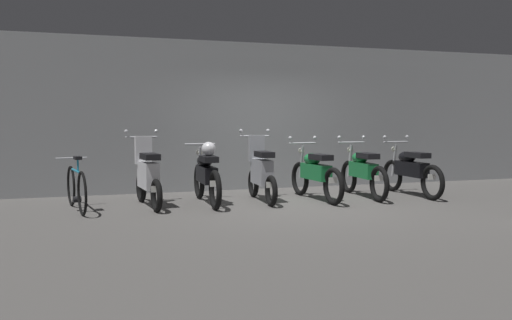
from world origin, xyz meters
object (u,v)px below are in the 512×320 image
at_px(motorbike_slot_0, 148,175).
at_px(motorbike_slot_4, 363,171).
at_px(motorbike_slot_3, 315,173).
at_px(motorbike_slot_1, 206,174).
at_px(bicycle, 76,188).
at_px(motorbike_slot_2, 261,172).
at_px(motorbike_slot_5, 411,170).

distance_m(motorbike_slot_0, motorbike_slot_4, 3.99).
distance_m(motorbike_slot_0, motorbike_slot_3, 2.99).
relative_size(motorbike_slot_1, bicycle, 1.14).
height_order(motorbike_slot_3, motorbike_slot_4, same).
bearing_deg(motorbike_slot_3, motorbike_slot_1, 176.33).
height_order(motorbike_slot_1, motorbike_slot_2, motorbike_slot_2).
xyz_separation_m(motorbike_slot_3, bicycle, (-4.12, 0.08, -0.13)).
distance_m(motorbike_slot_0, motorbike_slot_2, 2.00).
xyz_separation_m(motorbike_slot_2, bicycle, (-3.13, -0.05, -0.17)).
height_order(motorbike_slot_0, motorbike_slot_3, motorbike_slot_0).
height_order(motorbike_slot_0, motorbike_slot_5, motorbike_slot_0).
height_order(motorbike_slot_2, motorbike_slot_5, motorbike_slot_2).
bearing_deg(motorbike_slot_1, motorbike_slot_2, 0.29).
distance_m(motorbike_slot_2, motorbike_slot_3, 1.00).
height_order(motorbike_slot_0, motorbike_slot_2, same).
xyz_separation_m(motorbike_slot_1, motorbike_slot_2, (1.00, 0.01, 0.00)).
xyz_separation_m(motorbike_slot_1, motorbike_slot_4, (2.99, -0.07, -0.03)).
height_order(motorbike_slot_5, bicycle, motorbike_slot_5).
xyz_separation_m(motorbike_slot_1, motorbike_slot_3, (1.99, -0.13, -0.03)).
distance_m(motorbike_slot_0, bicycle, 1.15).
relative_size(motorbike_slot_4, motorbike_slot_5, 1.00).
xyz_separation_m(motorbike_slot_4, bicycle, (-5.12, 0.03, -0.13)).
bearing_deg(motorbike_slot_4, motorbike_slot_2, 177.74).
distance_m(motorbike_slot_2, motorbike_slot_4, 1.99).
height_order(motorbike_slot_0, motorbike_slot_1, motorbike_slot_0).
bearing_deg(motorbike_slot_1, bicycle, -178.79).
bearing_deg(motorbike_slot_5, motorbike_slot_0, 177.96).
bearing_deg(motorbike_slot_5, motorbike_slot_4, 175.13).
relative_size(motorbike_slot_3, motorbike_slot_4, 1.00).
bearing_deg(motorbike_slot_3, motorbike_slot_2, 172.39).
relative_size(motorbike_slot_1, motorbike_slot_2, 1.16).
bearing_deg(motorbike_slot_2, motorbike_slot_4, -2.26).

